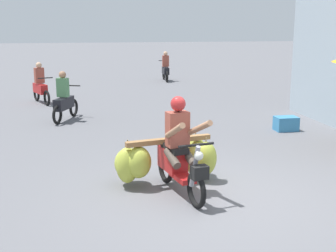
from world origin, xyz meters
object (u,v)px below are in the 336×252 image
object	(u,v)px
produce_crate	(286,124)
motorbike_distant_ahead_left	(64,101)
motorbike_distant_ahead_right	(165,69)
motorbike_distant_far_ahead	(40,87)
motorbike_main_loaded	(169,158)

from	to	relation	value
produce_crate	motorbike_distant_ahead_left	bearing A→B (deg)	157.61
motorbike_distant_ahead_right	produce_crate	bearing A→B (deg)	-83.79
motorbike_distant_ahead_left	produce_crate	xyz separation A→B (m)	(5.59, -2.30, -0.39)
motorbike_distant_ahead_right	motorbike_distant_far_ahead	distance (m)	7.44
motorbike_distant_far_ahead	motorbike_main_loaded	bearing A→B (deg)	-72.79
motorbike_distant_far_ahead	produce_crate	bearing A→B (deg)	-40.02
motorbike_distant_far_ahead	motorbike_distant_ahead_right	bearing A→B (deg)	44.36
motorbike_main_loaded	produce_crate	bearing A→B (deg)	42.86
motorbike_main_loaded	motorbike_distant_ahead_left	size ratio (longest dim) A/B	1.23
motorbike_distant_ahead_right	motorbike_main_loaded	bearing A→B (deg)	-100.31
motorbike_main_loaded	produce_crate	distance (m)	5.09
motorbike_main_loaded	motorbike_distant_ahead_left	xyz separation A→B (m)	(-1.86, 5.75, 0.06)
motorbike_main_loaded	motorbike_distant_far_ahead	world-z (taller)	motorbike_main_loaded
motorbike_distant_ahead_right	motorbike_distant_far_ahead	xyz separation A→B (m)	(-5.32, -5.20, 0.00)
produce_crate	motorbike_distant_ahead_right	bearing A→B (deg)	96.21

